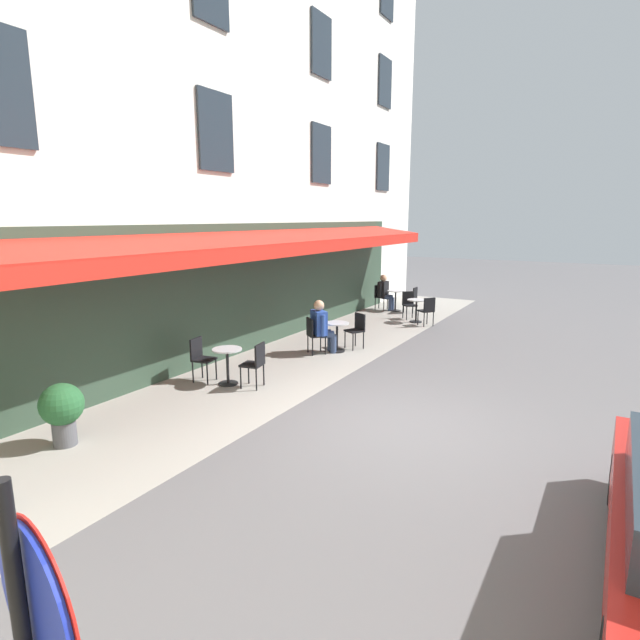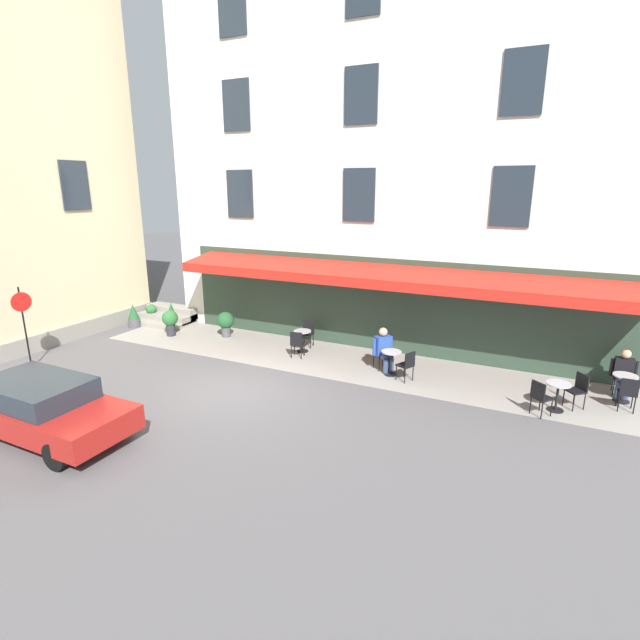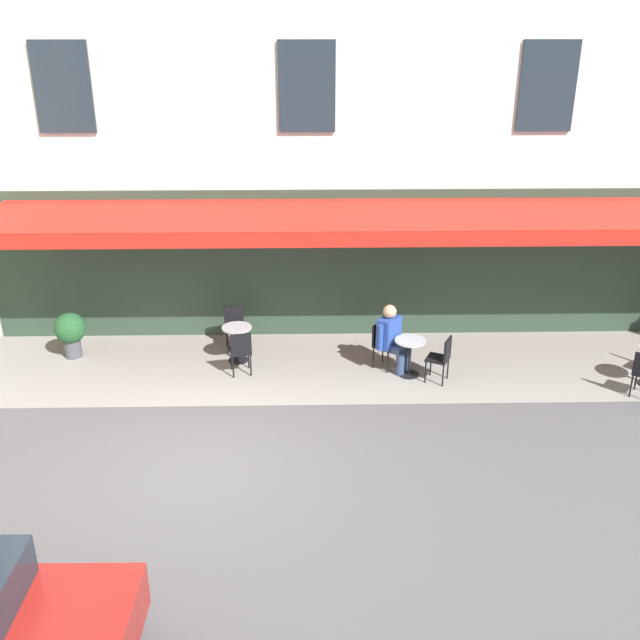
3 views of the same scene
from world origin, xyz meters
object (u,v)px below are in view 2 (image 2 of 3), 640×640
object	(u,v)px
cafe_chair_black_kerbside	(407,364)
cafe_table_far_end	(302,338)
seated_companion_in_blue	(384,348)
cafe_chair_black_near_door	(578,388)
no_parking_sign	(23,313)
potted_plant_under_sign	(151,313)
potted_plant_entrance_right	(170,320)
cafe_chair_black_by_window	(540,395)
cafe_table_streetside	(391,359)
cafe_chair_black_under_awning	(297,342)
cafe_chair_black_back_row	(308,331)
cafe_chair_black_facing_street	(622,374)
potted_plant_entrance_left	(226,322)
cafe_chair_black_corner_right	(628,391)
seated_patron_in_black	(624,372)
potted_plant_mid_terrace	(134,316)
cafe_table_near_entrance	(558,393)
cafe_chair_black_corner_left	(380,351)
potted_plant_by_steps	(172,315)
parked_car_red	(42,407)
cafe_table_mid_terrace	(624,384)

from	to	relation	value
cafe_chair_black_kerbside	cafe_table_far_end	bearing A→B (deg)	-14.01
seated_companion_in_blue	cafe_chair_black_near_door	bearing A→B (deg)	176.46
seated_companion_in_blue	no_parking_sign	xyz separation A→B (m)	(9.89, 4.65, 1.08)
potted_plant_under_sign	potted_plant_entrance_right	xyz separation A→B (m)	(-2.12, 1.18, 0.22)
cafe_chair_black_by_window	cafe_table_streetside	size ratio (longest dim) A/B	1.21
cafe_chair_black_under_awning	cafe_chair_black_back_row	world-z (taller)	same
cafe_chair_black_facing_street	potted_plant_entrance_left	size ratio (longest dim) A/B	0.95
cafe_table_far_end	potted_plant_under_sign	xyz separation A→B (m)	(7.47, -0.64, -0.12)
cafe_chair_black_by_window	no_parking_sign	world-z (taller)	no_parking_sign
cafe_chair_black_under_awning	cafe_chair_black_back_row	bearing A→B (deg)	-79.39
potted_plant_entrance_left	cafe_chair_black_corner_right	bearing A→B (deg)	176.65
cafe_chair_black_kerbside	no_parking_sign	bearing A→B (deg)	20.90
potted_plant_under_sign	seated_patron_in_black	bearing A→B (deg)	179.74
seated_companion_in_blue	potted_plant_mid_terrace	distance (m)	10.57
cafe_table_near_entrance	cafe_chair_black_back_row	world-z (taller)	cafe_chair_black_back_row
cafe_chair_black_corner_left	potted_plant_entrance_left	bearing A→B (deg)	-5.21
cafe_chair_black_kerbside	potted_plant_under_sign	bearing A→B (deg)	-8.10
seated_companion_in_blue	potted_plant_entrance_left	distance (m)	6.48
cafe_chair_black_by_window	cafe_chair_black_facing_street	world-z (taller)	same
cafe_chair_black_facing_street	cafe_chair_black_corner_left	bearing A→B (deg)	9.38
cafe_chair_black_facing_street	cafe_chair_black_corner_right	bearing A→B (deg)	91.05
cafe_chair_black_facing_street	cafe_chair_black_corner_left	size ratio (longest dim) A/B	1.00
cafe_table_streetside	potted_plant_by_steps	size ratio (longest dim) A/B	0.75
cafe_chair_black_near_door	cafe_chair_black_corner_left	bearing A→B (deg)	-4.85
cafe_table_near_entrance	potted_plant_by_steps	size ratio (longest dim) A/B	0.75
cafe_chair_black_under_awning	seated_companion_in_blue	size ratio (longest dim) A/B	0.67
potted_plant_by_steps	parked_car_red	size ratio (longest dim) A/B	0.23
cafe_chair_black_back_row	potted_plant_entrance_left	xyz separation A→B (m)	(3.28, 0.36, 0.03)
seated_companion_in_blue	potted_plant_under_sign	world-z (taller)	seated_companion_in_blue
cafe_table_mid_terrace	seated_companion_in_blue	xyz separation A→B (m)	(6.40, 0.59, 0.22)
potted_plant_under_sign	cafe_table_near_entrance	bearing A→B (deg)	173.18
potted_plant_by_steps	potted_plant_entrance_right	world-z (taller)	potted_plant_by_steps
cafe_chair_black_corner_left	potted_plant_entrance_right	world-z (taller)	potted_plant_entrance_right
cafe_chair_black_facing_street	no_parking_sign	bearing A→B (deg)	19.84
cafe_chair_black_under_awning	cafe_chair_black_kerbside	bearing A→B (deg)	174.56
cafe_chair_black_back_row	seated_companion_in_blue	distance (m)	3.34
cafe_chair_black_near_door	seated_companion_in_blue	bearing A→B (deg)	-3.54
cafe_chair_black_facing_street	parked_car_red	world-z (taller)	parked_car_red
cafe_chair_black_near_door	potted_plant_entrance_right	distance (m)	13.70
cafe_chair_black_corner_right	potted_plant_mid_terrace	world-z (taller)	potted_plant_mid_terrace
cafe_chair_black_by_window	potted_plant_entrance_right	distance (m)	12.89
cafe_table_near_entrance	cafe_chair_black_kerbside	world-z (taller)	cafe_chair_black_kerbside
cafe_chair_black_near_door	potted_plant_entrance_left	world-z (taller)	potted_plant_entrance_left
parked_car_red	cafe_chair_black_by_window	bearing A→B (deg)	-149.51
cafe_chair_black_by_window	seated_companion_in_blue	bearing A→B (deg)	-15.72
cafe_table_near_entrance	potted_plant_entrance_right	bearing A→B (deg)	-2.82
cafe_chair_black_near_door	seated_patron_in_black	xyz separation A→B (m)	(-1.10, -1.33, 0.15)
cafe_chair_black_back_row	potted_plant_under_sign	size ratio (longest dim) A/B	1.24
potted_plant_mid_terrace	potted_plant_entrance_left	size ratio (longest dim) A/B	0.97
cafe_chair_black_kerbside	cafe_table_mid_terrace	bearing A→B (deg)	-168.42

